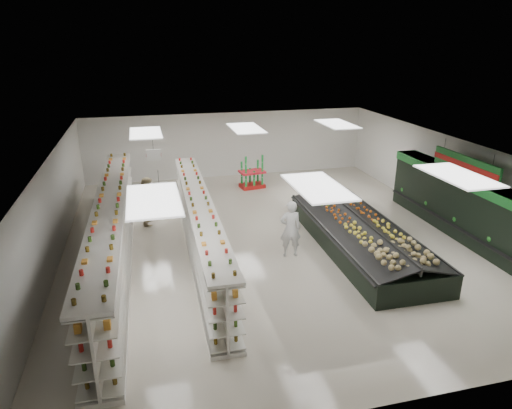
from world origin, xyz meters
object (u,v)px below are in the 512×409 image
object	(u,v)px
produce_island	(360,234)
soda_endcap	(252,173)
shopper_main	(290,229)
shopper_background	(149,201)
gondola_left	(113,237)
gondola_center	(200,229)

from	to	relation	value
produce_island	soda_endcap	distance (m)	7.50
shopper_main	shopper_background	size ratio (longest dim) A/B	1.03
gondola_left	gondola_center	xyz separation A→B (m)	(2.65, 0.16, -0.10)
shopper_background	produce_island	bearing A→B (deg)	-115.22
produce_island	soda_endcap	world-z (taller)	soda_endcap
gondola_left	soda_endcap	size ratio (longest dim) A/B	8.31
produce_island	shopper_main	bearing A→B (deg)	179.47
produce_island	soda_endcap	xyz separation A→B (m)	(-1.96, 7.23, 0.21)
gondola_center	shopper_background	distance (m)	3.40
produce_island	gondola_center	bearing A→B (deg)	170.56
gondola_center	shopper_main	bearing A→B (deg)	-15.85
soda_endcap	produce_island	bearing A→B (deg)	-74.86
gondola_left	produce_island	world-z (taller)	gondola_left
gondola_left	shopper_main	xyz separation A→B (m)	(5.43, -0.68, -0.02)
soda_endcap	shopper_background	xyz separation A→B (m)	(-4.78, -3.32, 0.20)
produce_island	shopper_background	distance (m)	7.80
gondola_center	gondola_left	bearing A→B (deg)	-175.41
gondola_left	produce_island	distance (m)	7.92
gondola_center	shopper_background	world-z (taller)	gondola_center
gondola_left	soda_endcap	distance (m)	8.81
gondola_left	gondola_center	world-z (taller)	gondola_left
gondola_left	shopper_main	size ratio (longest dim) A/B	6.42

